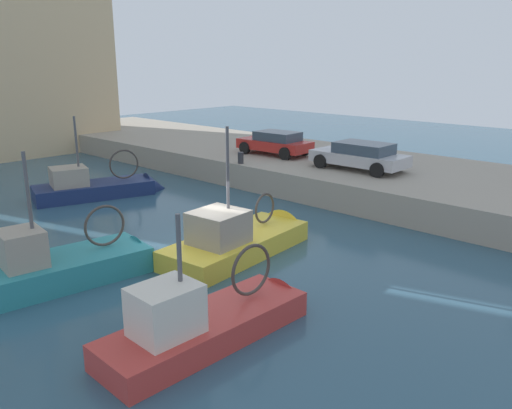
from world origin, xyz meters
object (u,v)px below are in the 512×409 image
fishing_boat_teal (75,275)px  mooring_bollard_mid (241,158)px  parked_car_silver (360,155)px  parked_car_red (275,143)px  fishing_boat_navy (102,193)px  fishing_boat_red (216,329)px  fishing_boat_yellow (244,247)px

fishing_boat_teal → mooring_bollard_mid: 12.04m
parked_car_silver → parked_car_red: size_ratio=1.08×
fishing_boat_navy → parked_car_silver: (8.25, -8.52, 1.72)m
parked_car_red → mooring_bollard_mid: bearing=-173.0°
fishing_boat_navy → fishing_boat_red: bearing=-110.6°
fishing_boat_red → parked_car_silver: fishing_boat_red is taller
fishing_boat_red → parked_car_silver: bearing=19.4°
fishing_boat_navy → mooring_bollard_mid: size_ratio=11.33×
fishing_boat_yellow → parked_car_silver: 9.16m
mooring_bollard_mid → fishing_boat_teal: bearing=-158.6°
fishing_boat_yellow → mooring_bollard_mid: size_ratio=11.33×
parked_car_red → mooring_bollard_mid: parked_car_red is taller
fishing_boat_red → fishing_boat_navy: fishing_boat_navy is taller
fishing_boat_navy → parked_car_silver: size_ratio=1.42×
fishing_boat_red → parked_car_silver: 14.10m
fishing_boat_yellow → fishing_boat_navy: fishing_boat_yellow is taller
fishing_boat_teal → parked_car_red: size_ratio=1.42×
parked_car_red → mooring_bollard_mid: (-2.96, -0.36, -0.37)m
fishing_boat_navy → parked_car_red: (8.53, -3.14, 1.71)m
fishing_boat_teal → mooring_bollard_mid: size_ratio=10.44×
parked_car_red → mooring_bollard_mid: 3.00m
fishing_boat_teal → parked_car_silver: size_ratio=1.31×
parked_car_silver → fishing_boat_navy: bearing=134.1°
fishing_boat_navy → parked_car_red: size_ratio=1.54×
fishing_boat_yellow → fishing_boat_navy: (0.66, 9.82, -0.02)m
fishing_boat_red → parked_car_red: fishing_boat_red is taller
fishing_boat_yellow → parked_car_red: size_ratio=1.54×
fishing_boat_yellow → mooring_bollard_mid: (6.23, 6.32, 1.31)m
fishing_boat_yellow → fishing_boat_navy: bearing=86.2°
fishing_boat_navy → parked_car_red: 9.25m
fishing_boat_red → parked_car_silver: size_ratio=1.34×
fishing_boat_red → fishing_boat_navy: (4.96, 13.17, -0.02)m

